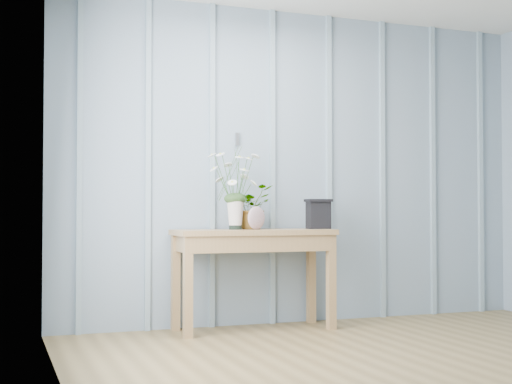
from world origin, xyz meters
name	(u,v)px	position (x,y,z in m)	size (l,w,h in m)	color
room_shell	(385,38)	(0.00, 0.92, 1.99)	(4.00, 4.50, 2.50)	#8497A9
sideboard	(254,245)	(-0.50, 1.99, 0.64)	(1.20, 0.45, 0.75)	olive
daisy_vase	(235,180)	(-0.64, 2.01, 1.12)	(0.42, 0.32, 0.60)	black
spider_plant	(252,207)	(-0.48, 2.08, 0.92)	(0.30, 0.26, 0.34)	#213D1B
felt_disc_vessel	(256,218)	(-0.49, 1.95, 0.84)	(0.17, 0.05, 0.17)	#844A63
carved_box	(318,214)	(0.03, 1.98, 0.87)	(0.20, 0.17, 0.23)	black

